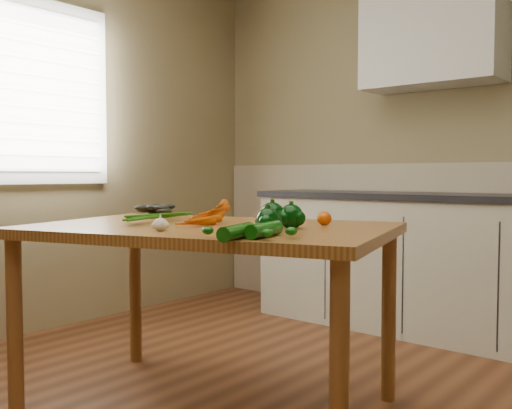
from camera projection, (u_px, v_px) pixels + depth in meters
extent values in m
cube|color=#928258|center=(456.00, 133.00, 3.85)|extent=(4.00, 0.02, 2.60)
cube|color=#C4B393|center=(453.00, 244.00, 3.87)|extent=(3.98, 0.03, 1.10)
cube|color=beige|center=(467.00, 270.00, 3.52)|extent=(2.80, 0.60, 0.86)
cube|color=#28282D|center=(468.00, 197.00, 3.50)|extent=(2.84, 0.64, 0.04)
cube|color=silver|center=(432.00, 33.00, 3.73)|extent=(0.90, 0.35, 0.70)
cube|color=#A2692F|center=(210.00, 230.00, 2.43)|extent=(1.71, 1.35, 0.04)
cylinder|color=brown|center=(15.00, 330.00, 2.35)|extent=(0.06, 0.06, 0.76)
cylinder|color=brown|center=(339.00, 377.00, 1.80)|extent=(0.06, 0.06, 0.76)
cylinder|color=brown|center=(135.00, 292.00, 3.11)|extent=(0.06, 0.06, 0.76)
cylinder|color=brown|center=(389.00, 317.00, 2.56)|extent=(0.06, 0.06, 0.76)
ellipsoid|color=white|center=(160.00, 225.00, 2.17)|extent=(0.06, 0.06, 0.05)
sphere|color=black|center=(272.00, 215.00, 2.30)|extent=(0.10, 0.10, 0.10)
sphere|color=black|center=(291.00, 217.00, 2.27)|extent=(0.10, 0.10, 0.10)
sphere|color=black|center=(268.00, 220.00, 2.13)|extent=(0.09, 0.09, 0.09)
ellipsoid|color=#830208|center=(267.00, 218.00, 2.45)|extent=(0.07, 0.07, 0.06)
ellipsoid|color=#D74F05|center=(290.00, 215.00, 2.51)|extent=(0.08, 0.08, 0.08)
ellipsoid|color=#D74F05|center=(324.00, 218.00, 2.43)|extent=(0.06, 0.06, 0.06)
cylinder|color=#074707|center=(264.00, 230.00, 1.96)|extent=(0.09, 0.21, 0.05)
cylinder|color=#074707|center=(237.00, 232.00, 1.90)|extent=(0.12, 0.22, 0.05)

